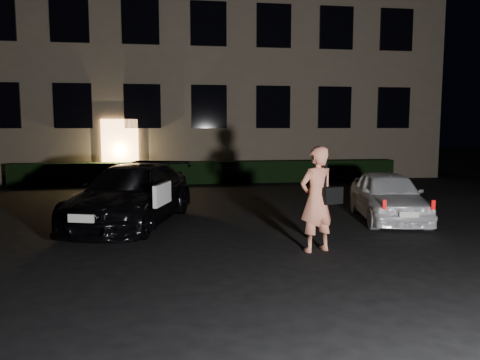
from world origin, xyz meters
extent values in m
plane|color=black|center=(0.00, 0.00, 0.00)|extent=(80.00, 80.00, 0.00)
cube|color=#756653|center=(0.00, 15.00, 6.00)|extent=(20.00, 8.00, 12.00)
cube|color=#FFB566|center=(-3.50, 10.94, 1.25)|extent=(1.40, 0.10, 2.50)
cube|color=black|center=(-7.80, 10.94, 3.00)|extent=(1.40, 0.10, 1.70)
cube|color=black|center=(-5.20, 10.94, 3.00)|extent=(1.40, 0.10, 1.70)
cube|color=black|center=(-2.60, 10.94, 3.00)|extent=(1.40, 0.10, 1.70)
cube|color=black|center=(0.00, 10.94, 3.00)|extent=(1.40, 0.10, 1.70)
cube|color=black|center=(2.60, 10.94, 3.00)|extent=(1.40, 0.10, 1.70)
cube|color=black|center=(5.20, 10.94, 3.00)|extent=(1.40, 0.10, 1.70)
cube|color=black|center=(7.80, 10.94, 3.00)|extent=(1.40, 0.10, 1.70)
cube|color=black|center=(-5.20, 10.94, 6.20)|extent=(1.40, 0.10, 1.70)
cube|color=black|center=(-2.60, 10.94, 6.20)|extent=(1.40, 0.10, 1.70)
cube|color=black|center=(0.00, 10.94, 6.20)|extent=(1.40, 0.10, 1.70)
cube|color=black|center=(2.60, 10.94, 6.20)|extent=(1.40, 0.10, 1.70)
cube|color=black|center=(5.20, 10.94, 6.20)|extent=(1.40, 0.10, 1.70)
cube|color=black|center=(7.80, 10.94, 6.20)|extent=(1.40, 0.10, 1.70)
cube|color=black|center=(0.00, 10.50, 0.42)|extent=(15.00, 0.70, 0.85)
imported|color=black|center=(-2.46, 3.01, 0.67)|extent=(3.17, 4.95, 1.34)
cube|color=white|center=(-1.75, 1.90, 0.83)|extent=(0.37, 0.94, 0.45)
cube|color=silver|center=(-3.17, 0.73, 0.58)|extent=(0.48, 0.19, 0.15)
imported|color=white|center=(3.53, 2.54, 0.58)|extent=(2.05, 3.64, 1.17)
cube|color=red|center=(2.72, 1.03, 0.64)|extent=(0.08, 0.06, 0.19)
cube|color=red|center=(3.67, 0.83, 0.64)|extent=(0.08, 0.06, 0.19)
cube|color=silver|center=(3.19, 0.89, 0.44)|extent=(0.39, 0.11, 0.11)
imported|color=#E58364|center=(0.97, 0.07, 0.94)|extent=(0.79, 0.65, 1.87)
cube|color=black|center=(1.23, 0.02, 1.01)|extent=(0.42, 0.29, 0.30)
cube|color=black|center=(1.10, 0.02, 1.43)|extent=(0.06, 0.07, 0.58)
camera|label=1|loc=(-1.59, -7.80, 2.21)|focal=35.00mm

